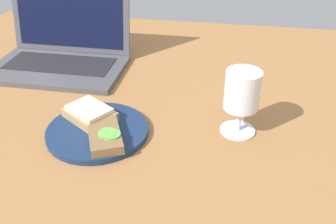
{
  "coord_description": "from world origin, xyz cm",
  "views": [
    {
      "loc": [
        19.58,
        -64.94,
        48.12
      ],
      "look_at": [
        8.26,
        -1.75,
        8.0
      ],
      "focal_mm": 40.0,
      "sensor_mm": 36.0,
      "label": 1
    }
  ],
  "objects_px": {
    "sandwich_with_cheese": "(90,113)",
    "laptop": "(62,48)",
    "plate": "(98,131)",
    "wine_glass": "(242,93)",
    "sandwich_with_cucumber": "(105,135)"
  },
  "relations": [
    {
      "from": "sandwich_with_cucumber",
      "to": "wine_glass",
      "type": "bearing_deg",
      "value": 20.23
    },
    {
      "from": "plate",
      "to": "wine_glass",
      "type": "distance_m",
      "value": 0.3
    },
    {
      "from": "plate",
      "to": "laptop",
      "type": "bearing_deg",
      "value": 123.7
    },
    {
      "from": "sandwich_with_cheese",
      "to": "laptop",
      "type": "relative_size",
      "value": 0.36
    },
    {
      "from": "wine_glass",
      "to": "laptop",
      "type": "distance_m",
      "value": 0.56
    },
    {
      "from": "wine_glass",
      "to": "sandwich_with_cheese",
      "type": "bearing_deg",
      "value": -175.3
    },
    {
      "from": "plate",
      "to": "laptop",
      "type": "height_order",
      "value": "laptop"
    },
    {
      "from": "sandwich_with_cheese",
      "to": "wine_glass",
      "type": "height_order",
      "value": "wine_glass"
    },
    {
      "from": "plate",
      "to": "sandwich_with_cheese",
      "type": "height_order",
      "value": "sandwich_with_cheese"
    },
    {
      "from": "wine_glass",
      "to": "laptop",
      "type": "height_order",
      "value": "laptop"
    },
    {
      "from": "sandwich_with_cucumber",
      "to": "wine_glass",
      "type": "xyz_separation_m",
      "value": [
        0.26,
        0.09,
        0.07
      ]
    },
    {
      "from": "laptop",
      "to": "wine_glass",
      "type": "bearing_deg",
      "value": -26.96
    },
    {
      "from": "wine_glass",
      "to": "sandwich_with_cucumber",
      "type": "bearing_deg",
      "value": -159.77
    },
    {
      "from": "plate",
      "to": "wine_glass",
      "type": "height_order",
      "value": "wine_glass"
    },
    {
      "from": "sandwich_with_cucumber",
      "to": "laptop",
      "type": "relative_size",
      "value": 0.36
    }
  ]
}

